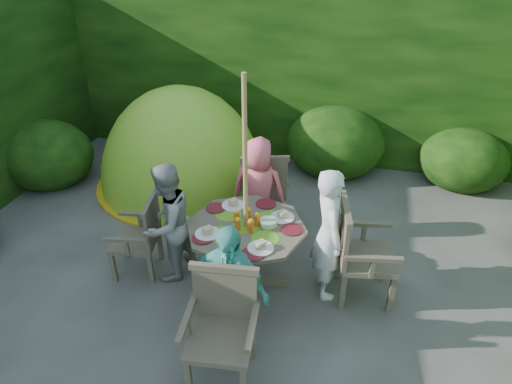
% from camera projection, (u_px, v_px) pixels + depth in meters
% --- Properties ---
extents(ground, '(60.00, 60.00, 0.00)m').
position_uv_depth(ground, '(233.00, 320.00, 4.31)').
color(ground, '#43413C').
rests_on(ground, ground).
extents(hedge_enclosure, '(9.00, 9.00, 2.50)m').
position_uv_depth(hedge_enclosure, '(266.00, 142.00, 4.78)').
color(hedge_enclosure, black).
rests_on(hedge_enclosure, ground).
extents(patio_table, '(1.30, 1.30, 0.83)m').
position_uv_depth(patio_table, '(247.00, 235.00, 4.49)').
color(patio_table, '#49402F').
rests_on(patio_table, ground).
extents(parasol_pole, '(0.05, 0.05, 2.20)m').
position_uv_depth(parasol_pole, '(246.00, 190.00, 4.23)').
color(parasol_pole, olive).
rests_on(parasol_pole, ground).
extents(garden_chair_right, '(0.63, 0.68, 0.99)m').
position_uv_depth(garden_chair_right, '(358.00, 251.00, 4.37)').
color(garden_chair_right, '#49402F').
rests_on(garden_chair_right, ground).
extents(garden_chair_left, '(0.53, 0.58, 0.85)m').
position_uv_depth(garden_chair_left, '(141.00, 236.00, 4.71)').
color(garden_chair_left, '#49402F').
rests_on(garden_chair_left, ground).
extents(garden_chair_back, '(0.69, 0.65, 0.95)m').
position_uv_depth(garden_chair_back, '(264.00, 187.00, 5.46)').
color(garden_chair_back, '#49402F').
rests_on(garden_chair_back, ground).
extents(garden_chair_front, '(0.61, 0.56, 0.94)m').
position_uv_depth(garden_chair_front, '(222.00, 325.00, 3.60)').
color(garden_chair_front, '#49402F').
rests_on(garden_chair_front, ground).
extents(child_right, '(0.48, 0.58, 1.37)m').
position_uv_depth(child_right, '(329.00, 234.00, 4.33)').
color(child_right, white).
rests_on(child_right, ground).
extents(child_left, '(0.63, 0.73, 1.29)m').
position_uv_depth(child_left, '(168.00, 223.00, 4.56)').
color(child_left, gray).
rests_on(child_left, ground).
extents(child_back, '(0.63, 0.43, 1.26)m').
position_uv_depth(child_back, '(258.00, 191.00, 5.15)').
color(child_back, '#F46471').
rests_on(child_back, ground).
extents(child_front, '(0.78, 0.47, 1.24)m').
position_uv_depth(child_front, '(230.00, 288.00, 3.79)').
color(child_front, '#52C0AF').
rests_on(child_front, ground).
extents(dome_tent, '(2.84, 2.84, 2.78)m').
position_uv_depth(dome_tent, '(183.00, 182.00, 6.60)').
color(dome_tent, '#72D128').
rests_on(dome_tent, ground).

